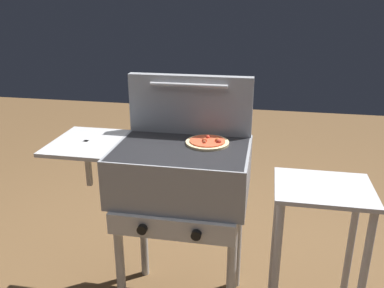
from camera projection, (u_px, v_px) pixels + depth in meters
grill at (179, 175)px, 1.97m from camera, size 0.96×0.53×0.90m
grill_lid_open at (190, 104)px, 2.06m from camera, size 0.63×0.08×0.30m
pizza_pepperoni at (208, 142)px, 1.96m from camera, size 0.21×0.21×0.03m
prep_table at (319, 228)px, 1.93m from camera, size 0.44×0.36×0.76m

